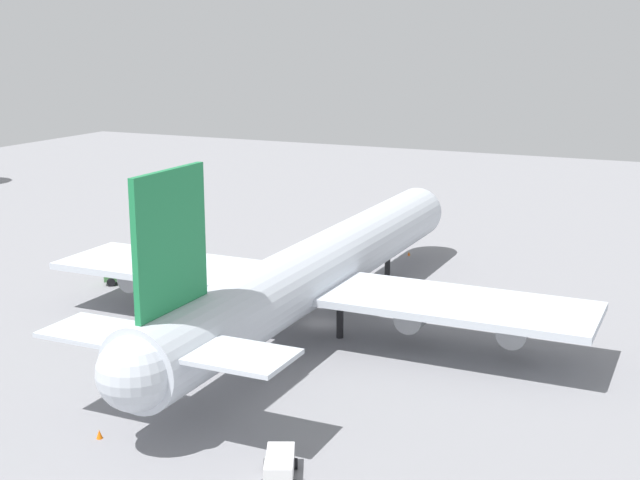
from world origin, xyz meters
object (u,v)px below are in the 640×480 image
at_px(safety_cone_nose, 409,253).
at_px(fuel_truck, 121,274).
at_px(baggage_tug, 280,467).
at_px(cargo_airplane, 319,269).
at_px(safety_cone_tail, 99,434).

bearing_deg(safety_cone_nose, fuel_truck, 135.13).
xyz_separation_m(baggage_tug, safety_cone_nose, (61.66, 12.13, -0.76)).
height_order(baggage_tug, safety_cone_nose, baggage_tug).
xyz_separation_m(fuel_truck, baggage_tug, (-34.32, -39.35, -0.15)).
bearing_deg(cargo_airplane, fuel_truck, 82.40).
height_order(fuel_truck, safety_cone_tail, fuel_truck).
bearing_deg(fuel_truck, safety_cone_nose, -44.87).
xyz_separation_m(baggage_tug, safety_cone_tail, (-0.03, 15.10, -0.69)).
relative_size(fuel_truck, baggage_tug, 0.92).
relative_size(cargo_airplane, baggage_tug, 13.16).
bearing_deg(safety_cone_tail, baggage_tug, -89.87).
xyz_separation_m(cargo_airplane, baggage_tug, (-30.56, -11.22, -4.89)).
distance_m(fuel_truck, safety_cone_nose, 38.59).
relative_size(baggage_tug, safety_cone_nose, 9.38).
bearing_deg(safety_cone_nose, safety_cone_tail, 177.24).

